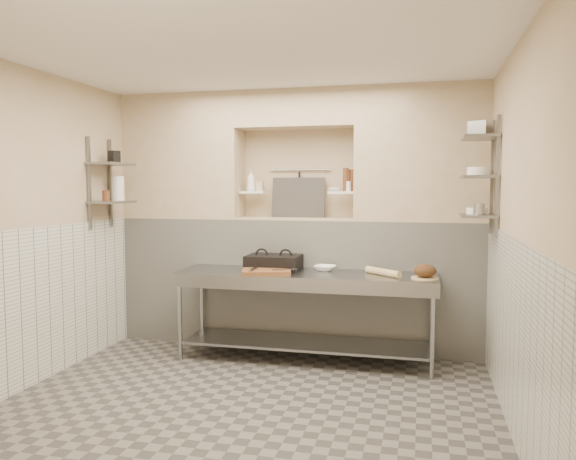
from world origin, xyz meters
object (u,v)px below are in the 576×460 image
(cutting_board, at_px, (266,272))
(bowl_alcove, at_px, (334,189))
(prep_table, at_px, (305,298))
(mixing_bowl, at_px, (325,268))
(rolling_pin, at_px, (383,272))
(bottle_soap, at_px, (251,180))
(bread_loaf, at_px, (425,271))
(jug_left, at_px, (118,188))
(panini_press, at_px, (274,262))

(cutting_board, bearing_deg, bowl_alcove, 51.22)
(prep_table, height_order, mixing_bowl, mixing_bowl)
(rolling_pin, relative_size, bottle_soap, 1.86)
(rolling_pin, bearing_deg, bread_loaf, -15.75)
(jug_left, bearing_deg, rolling_pin, 0.41)
(rolling_pin, height_order, bowl_alcove, bowl_alcove)
(mixing_bowl, height_order, bowl_alcove, bowl_alcove)
(prep_table, bearing_deg, mixing_bowl, 48.46)
(bread_loaf, relative_size, bowl_alcove, 1.57)
(prep_table, relative_size, mixing_bowl, 11.62)
(mixing_bowl, relative_size, bread_loaf, 1.07)
(prep_table, bearing_deg, jug_left, -179.79)
(bowl_alcove, bearing_deg, panini_press, -146.31)
(panini_press, distance_m, bowl_alcove, 1.03)
(prep_table, distance_m, mixing_bowl, 0.38)
(panini_press, xyz_separation_m, bread_loaf, (1.54, -0.26, 0.00))
(rolling_pin, xyz_separation_m, bread_loaf, (0.40, -0.11, 0.04))
(cutting_board, relative_size, bread_loaf, 2.29)
(rolling_pin, distance_m, bottle_soap, 1.84)
(rolling_pin, relative_size, jug_left, 1.70)
(prep_table, relative_size, jug_left, 9.92)
(prep_table, xyz_separation_m, mixing_bowl, (0.17, 0.19, 0.29))
(mixing_bowl, bearing_deg, rolling_pin, -16.47)
(bread_loaf, relative_size, jug_left, 0.80)
(panini_press, distance_m, bread_loaf, 1.56)
(cutting_board, bearing_deg, panini_press, 91.95)
(mixing_bowl, relative_size, bowl_alcove, 1.69)
(bread_loaf, distance_m, bottle_soap, 2.19)
(panini_press, xyz_separation_m, rolling_pin, (1.14, -0.15, -0.04))
(mixing_bowl, bearing_deg, cutting_board, -146.34)
(bottle_soap, distance_m, jug_left, 1.44)
(bottle_soap, relative_size, bowl_alcove, 1.81)
(rolling_pin, bearing_deg, bowl_alcove, 136.74)
(bottle_soap, relative_size, jug_left, 0.92)
(rolling_pin, xyz_separation_m, bowl_alcove, (-0.56, 0.53, 0.80))
(cutting_board, relative_size, bottle_soap, 1.99)
(panini_press, bearing_deg, jug_left, -174.31)
(cutting_board, distance_m, bottle_soap, 1.22)
(bowl_alcove, bearing_deg, cutting_board, -128.78)
(bowl_alcove, xyz_separation_m, jug_left, (-2.27, -0.55, 0.01))
(mixing_bowl, bearing_deg, panini_press, -176.62)
(prep_table, height_order, cutting_board, cutting_board)
(jug_left, bearing_deg, mixing_bowl, 5.08)
(panini_press, bearing_deg, bread_loaf, -9.46)
(rolling_pin, distance_m, bread_loaf, 0.41)
(jug_left, bearing_deg, cutting_board, -5.16)
(cutting_board, relative_size, rolling_pin, 1.07)
(prep_table, relative_size, bowl_alcove, 19.60)
(mixing_bowl, distance_m, jug_left, 2.38)
(bottle_soap, bearing_deg, cutting_board, -62.19)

